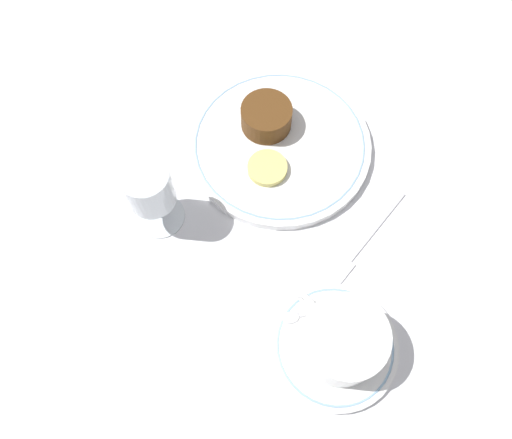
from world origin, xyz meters
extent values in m
plane|color=white|center=(0.00, 0.00, 0.00)|extent=(3.00, 3.00, 0.00)
cylinder|color=white|center=(0.03, -0.05, 0.01)|extent=(0.27, 0.27, 0.01)
torus|color=#8CB2D1|center=(0.03, -0.05, 0.01)|extent=(0.25, 0.25, 0.00)
cylinder|color=white|center=(-0.23, 0.09, 0.01)|extent=(0.16, 0.16, 0.01)
torus|color=#8CB2D1|center=(-0.23, 0.09, 0.01)|extent=(0.15, 0.15, 0.00)
cylinder|color=white|center=(-0.23, 0.09, 0.04)|extent=(0.10, 0.10, 0.07)
cylinder|color=brown|center=(-0.23, 0.09, 0.05)|extent=(0.09, 0.09, 0.05)
torus|color=white|center=(-0.17, 0.09, 0.05)|extent=(0.04, 0.01, 0.04)
cube|color=silver|center=(-0.19, 0.07, 0.01)|extent=(0.04, 0.07, 0.00)
ellipsoid|color=silver|center=(-0.17, 0.11, 0.01)|extent=(0.02, 0.03, 0.00)
cylinder|color=silver|center=(0.06, 0.15, 0.00)|extent=(0.07, 0.07, 0.01)
cylinder|color=silver|center=(0.06, 0.15, 0.03)|extent=(0.01, 0.01, 0.05)
cylinder|color=silver|center=(0.06, 0.15, 0.09)|extent=(0.06, 0.06, 0.06)
cylinder|color=maroon|center=(0.06, 0.15, 0.08)|extent=(0.05, 0.05, 0.03)
cube|color=silver|center=(-0.15, -0.07, 0.00)|extent=(0.03, 0.13, 0.01)
cube|color=silver|center=(-0.16, 0.02, 0.00)|extent=(0.03, 0.05, 0.01)
cylinder|color=#563314|center=(0.07, -0.06, 0.03)|extent=(0.07, 0.07, 0.04)
cylinder|color=#EFE075|center=(0.01, -0.01, 0.02)|extent=(0.06, 0.06, 0.01)
camera|label=1|loc=(-0.24, 0.24, 0.63)|focal=35.00mm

